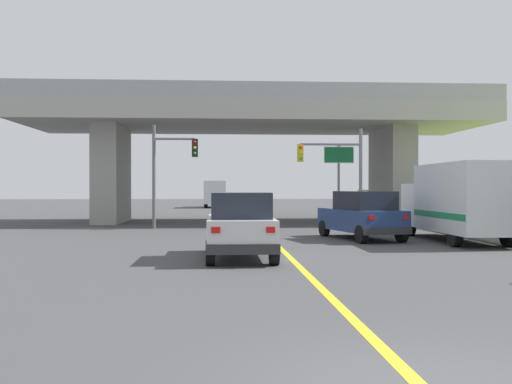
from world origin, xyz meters
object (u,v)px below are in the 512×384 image
at_px(suv_lead, 240,225).
at_px(semi_truck_distant, 215,193).
at_px(traffic_signal_nearside, 339,165).
at_px(box_truck, 459,201).
at_px(traffic_signal_farside, 169,164).
at_px(highway_sign, 339,164).
at_px(suv_crossing, 362,215).

height_order(suv_lead, semi_truck_distant, semi_truck_distant).
relative_size(traffic_signal_nearside, semi_truck_distant, 0.79).
xyz_separation_m(box_truck, traffic_signal_nearside, (-3.00, 9.36, 1.76)).
distance_m(traffic_signal_farside, highway_sign, 10.16).
bearing_deg(suv_lead, suv_crossing, 50.66).
bearing_deg(semi_truck_distant, box_truck, -76.83).
bearing_deg(highway_sign, traffic_signal_farside, -163.17).
height_order(traffic_signal_nearside, semi_truck_distant, traffic_signal_nearside).
relative_size(traffic_signal_nearside, highway_sign, 1.14).
relative_size(suv_crossing, highway_sign, 1.09).
bearing_deg(traffic_signal_nearside, suv_crossing, -94.41).
distance_m(suv_crossing, traffic_signal_nearside, 8.41).
xyz_separation_m(traffic_signal_nearside, semi_truck_distant, (-7.06, 33.64, -1.85)).
height_order(suv_crossing, traffic_signal_farside, traffic_signal_farside).
relative_size(traffic_signal_farside, semi_truck_distant, 0.80).
bearing_deg(box_truck, highway_sign, 102.50).
relative_size(traffic_signal_nearside, traffic_signal_farside, 0.99).
xyz_separation_m(suv_crossing, box_truck, (3.62, -1.32, 0.63)).
bearing_deg(highway_sign, traffic_signal_nearside, -101.68).
relative_size(suv_lead, suv_crossing, 0.91).
relative_size(suv_lead, traffic_signal_nearside, 0.87).
bearing_deg(traffic_signal_farside, semi_truck_distant, 86.33).
bearing_deg(suv_crossing, traffic_signal_nearside, 72.82).
height_order(suv_lead, suv_crossing, same).
bearing_deg(semi_truck_distant, suv_crossing, -81.21).
distance_m(suv_lead, traffic_signal_nearside, 15.89).
distance_m(suv_lead, semi_truck_distant, 48.20).
height_order(suv_crossing, box_truck, box_truck).
bearing_deg(suv_crossing, semi_truck_distant, 86.02).
distance_m(box_truck, traffic_signal_nearside, 9.99).
xyz_separation_m(suv_lead, traffic_signal_nearside, (5.95, 14.54, 2.38)).
bearing_deg(traffic_signal_farside, traffic_signal_nearside, 4.80).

